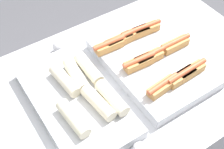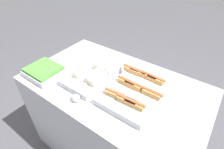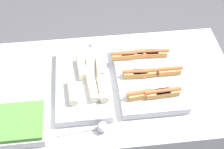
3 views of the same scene
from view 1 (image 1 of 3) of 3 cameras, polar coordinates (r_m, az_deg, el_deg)
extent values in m
cube|color=#B7BABF|center=(1.71, 0.53, -11.59)|extent=(1.44, 0.85, 0.92)
cube|color=#B7BABF|center=(1.38, 7.36, 2.19)|extent=(0.37, 0.53, 0.05)
cube|color=tan|center=(1.34, 6.79, 2.94)|extent=(0.13, 0.05, 0.04)
cylinder|color=#C15633|center=(1.32, 6.87, 3.54)|extent=(0.15, 0.03, 0.02)
cube|color=tan|center=(1.29, 12.59, -0.40)|extent=(0.13, 0.05, 0.04)
cylinder|color=#C15633|center=(1.28, 12.74, 0.18)|extent=(0.15, 0.03, 0.02)
cube|color=tan|center=(1.47, 6.22, 8.22)|extent=(0.13, 0.05, 0.04)
cylinder|color=#C15633|center=(1.46, 6.29, 8.82)|extent=(0.15, 0.03, 0.02)
cube|color=tan|center=(1.24, 9.14, -2.25)|extent=(0.13, 0.06, 0.04)
cylinder|color=#C15633|center=(1.23, 9.26, -1.67)|extent=(0.15, 0.04, 0.02)
cube|color=tan|center=(1.45, 4.37, 7.53)|extent=(0.13, 0.05, 0.04)
cylinder|color=#C15633|center=(1.44, 4.41, 8.13)|extent=(0.15, 0.03, 0.02)
cube|color=tan|center=(1.42, 11.41, 5.38)|extent=(0.13, 0.05, 0.04)
cylinder|color=#C15633|center=(1.40, 11.53, 5.97)|extent=(0.15, 0.02, 0.02)
cube|color=tan|center=(1.32, 4.90, 2.13)|extent=(0.13, 0.05, 0.04)
cylinder|color=#C15633|center=(1.30, 4.95, 2.73)|extent=(0.15, 0.03, 0.02)
cube|color=tan|center=(1.38, -0.54, 5.22)|extent=(0.13, 0.05, 0.04)
cylinder|color=#C15633|center=(1.37, -0.54, 5.83)|extent=(0.15, 0.03, 0.02)
cube|color=tan|center=(1.41, 1.28, 6.17)|extent=(0.13, 0.04, 0.04)
cylinder|color=#C15633|center=(1.39, 1.30, 6.77)|extent=(0.15, 0.02, 0.02)
cube|color=tan|center=(1.32, 14.20, 0.59)|extent=(0.13, 0.05, 0.04)
cylinder|color=#C15633|center=(1.31, 14.37, 1.17)|extent=(0.15, 0.03, 0.02)
cube|color=#B7BABF|center=(1.25, -6.66, -4.95)|extent=(0.30, 0.54, 0.05)
cylinder|color=beige|center=(1.19, -0.01, -4.24)|extent=(0.05, 0.17, 0.05)
cylinder|color=beige|center=(1.15, -7.13, -7.94)|extent=(0.06, 0.17, 0.05)
cylinder|color=beige|center=(1.27, -6.61, 0.00)|extent=(0.06, 0.17, 0.05)
cylinder|color=beige|center=(1.26, -8.64, -1.05)|extent=(0.06, 0.17, 0.05)
cylinder|color=beige|center=(1.18, -2.53, -5.18)|extent=(0.07, 0.17, 0.05)
cylinder|color=beige|center=(1.29, -4.28, 1.13)|extent=(0.05, 0.17, 0.05)
cylinder|color=silver|center=(1.45, -13.51, 2.52)|extent=(0.23, 0.02, 0.01)
sphere|color=silver|center=(1.46, -9.66, 4.99)|extent=(0.06, 0.06, 0.06)
camera|label=2|loc=(1.09, 68.42, 13.02)|focal=28.00mm
camera|label=3|loc=(0.69, 129.36, 5.02)|focal=50.00mm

